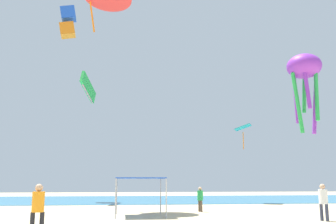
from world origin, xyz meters
name	(u,v)px	position (x,y,z in m)	size (l,w,h in m)	color
ocean_strip	(156,199)	(0.00, 26.25, 0.01)	(110.00, 20.32, 0.03)	teal
canopy_tent	(140,179)	(-2.78, 5.48, 2.12)	(2.86, 3.25, 2.23)	#B2B2B7
person_near_tent	(200,197)	(1.41, 8.17, 0.96)	(0.39, 0.43, 1.64)	brown
person_central	(38,205)	(-6.96, -2.43, 1.12)	(0.51, 0.46, 1.92)	black
person_rightmost	(323,199)	(6.54, 1.49, 1.10)	(0.45, 0.48, 1.88)	#33384C
kite_box_blue	(68,22)	(-10.47, 24.76, 20.10)	(1.94, 1.73, 3.66)	blue
kite_diamond_teal	(243,129)	(7.74, 18.01, 7.08)	(2.06, 2.09, 2.41)	teal
kite_octopus_purple	(304,70)	(9.39, 8.15, 10.10)	(3.18, 3.18, 5.94)	purple
kite_parafoil_green	(88,88)	(-7.46, 20.34, 11.28)	(1.31, 4.17, 2.57)	green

